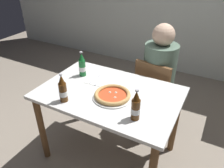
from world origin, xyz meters
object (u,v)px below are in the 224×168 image
object	(u,v)px
diner_seated	(158,81)
beer_bottle_center	(136,107)
chair_behind_table	(155,91)
napkin_with_cutlery	(97,80)
dining_table_main	(109,102)
pizza_margherita_near	(112,95)
beer_bottle_left	(82,66)
beer_bottle_right	(63,90)

from	to	relation	value
diner_seated	beer_bottle_center	distance (m)	0.93
chair_behind_table	napkin_with_cutlery	world-z (taller)	chair_behind_table
chair_behind_table	diner_seated	world-z (taller)	diner_seated
dining_table_main	pizza_margherita_near	size ratio (longest dim) A/B	3.68
dining_table_main	beer_bottle_left	bearing A→B (deg)	160.08
diner_seated	dining_table_main	bearing A→B (deg)	-109.77
chair_behind_table	beer_bottle_left	bearing A→B (deg)	45.68
dining_table_main	pizza_margherita_near	xyz separation A→B (m)	(0.07, -0.06, 0.13)
chair_behind_table	dining_table_main	bearing A→B (deg)	76.62
beer_bottle_center	beer_bottle_right	world-z (taller)	same
beer_bottle_left	napkin_with_cutlery	world-z (taller)	beer_bottle_left
beer_bottle_right	diner_seated	bearing A→B (deg)	62.61
diner_seated	pizza_margherita_near	world-z (taller)	diner_seated
dining_table_main	pizza_margherita_near	distance (m)	0.16
diner_seated	pizza_margherita_near	bearing A→B (deg)	-103.33
beer_bottle_center	chair_behind_table	bearing A→B (deg)	97.30
dining_table_main	beer_bottle_center	bearing A→B (deg)	-33.50
dining_table_main	beer_bottle_right	bearing A→B (deg)	-131.31
diner_seated	beer_bottle_right	size ratio (longest dim) A/B	4.89
chair_behind_table	napkin_with_cutlery	xyz separation A→B (m)	(-0.43, -0.50, 0.27)
beer_bottle_left	chair_behind_table	bearing A→B (deg)	38.52
chair_behind_table	beer_bottle_center	bearing A→B (deg)	104.45
dining_table_main	diner_seated	xyz separation A→B (m)	(0.24, 0.66, -0.05)
diner_seated	beer_bottle_left	bearing A→B (deg)	-139.08
beer_bottle_center	beer_bottle_left	bearing A→B (deg)	153.22
diner_seated	beer_bottle_center	xyz separation A→B (m)	(0.10, -0.88, 0.27)
beer_bottle_left	beer_bottle_right	distance (m)	0.44
diner_seated	pizza_margherita_near	distance (m)	0.77
pizza_margherita_near	beer_bottle_center	size ratio (longest dim) A/B	1.32
napkin_with_cutlery	chair_behind_table	bearing A→B (deg)	49.40
pizza_margherita_near	beer_bottle_right	size ratio (longest dim) A/B	1.32
beer_bottle_center	pizza_margherita_near	bearing A→B (deg)	149.50
beer_bottle_right	napkin_with_cutlery	distance (m)	0.42
diner_seated	beer_bottle_left	distance (m)	0.85
chair_behind_table	napkin_with_cutlery	size ratio (longest dim) A/B	4.45
beer_bottle_center	napkin_with_cutlery	distance (m)	0.64
pizza_margherita_near	napkin_with_cutlery	distance (m)	0.32
beer_bottle_center	beer_bottle_right	bearing A→B (deg)	-173.39
pizza_margherita_near	beer_bottle_right	xyz separation A→B (m)	(-0.32, -0.23, 0.08)
beer_bottle_left	beer_bottle_right	xyz separation A→B (m)	(0.11, -0.42, 0.00)
pizza_margherita_near	napkin_with_cutlery	xyz separation A→B (m)	(-0.26, 0.18, -0.02)
dining_table_main	beer_bottle_right	xyz separation A→B (m)	(-0.25, -0.29, 0.22)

